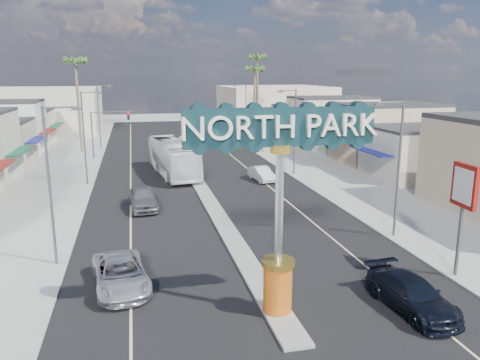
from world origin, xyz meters
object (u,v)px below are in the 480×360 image
streetlight_l_near (52,178)px  streetlight_r_far (245,111)px  streetlight_r_near (397,162)px  gateway_sign (280,187)px  city_bus (173,157)px  palm_right_mid (255,73)px  traffic_signal_left (107,125)px  suv_left (121,274)px  bank_pylon_sign (464,192)px  streetlight_l_far (100,114)px  palm_left_far (75,66)px  car_parked_left (143,198)px  streetlight_l_mid (86,133)px  streetlight_r_mid (294,128)px  traffic_signal_right (250,122)px  car_parked_right (262,174)px  suv_right (412,294)px  palm_right_far (257,62)px

streetlight_l_near → streetlight_r_far: bearing=63.6°
streetlight_r_near → gateway_sign: bearing=-142.4°
streetlight_l_near → city_bus: 24.81m
palm_right_mid → traffic_signal_left: bearing=-151.6°
suv_left → bank_pylon_sign: bank_pylon_sign is taller
streetlight_l_far → streetlight_r_near: 46.90m
traffic_signal_left → palm_left_far: bearing=122.4°
streetlight_l_far → car_parked_left: streetlight_l_far is taller
gateway_sign → streetlight_r_near: (10.43, 8.02, -0.86)m
gateway_sign → streetlight_r_far: bearing=78.2°
gateway_sign → streetlight_l_near: (-10.43, 8.02, -0.86)m
streetlight_l_mid → streetlight_r_mid: (20.87, 0.00, 0.00)m
gateway_sign → traffic_signal_right: size_ratio=1.53×
suv_left → car_parked_right: 25.60m
bank_pylon_sign → streetlight_r_near: bearing=93.6°
streetlight_r_mid → palm_left_far: palm_left_far is taller
bank_pylon_sign → car_parked_left: bearing=136.6°
streetlight_r_near → palm_right_mid: palm_right_mid is taller
traffic_signal_right → streetlight_l_mid: 24.11m
streetlight_l_near → palm_left_far: (-2.57, 40.00, 6.43)m
gateway_sign → streetlight_l_far: (-10.43, 50.02, -0.86)m
suv_left → suv_right: bearing=-29.5°
car_parked_left → streetlight_r_mid: bearing=26.7°
streetlight_l_mid → car_parked_left: bearing=-62.6°
streetlight_r_far → suv_left: 49.13m
bank_pylon_sign → city_bus: bearing=116.1°
palm_right_far → palm_left_far: bearing=-156.8°
streetlight_r_mid → palm_left_far: size_ratio=0.69×
streetlight_l_near → bank_pylon_sign: bearing=-16.9°
streetlight_l_far → streetlight_l_near: bearing=-90.0°
suv_left → car_parked_left: car_parked_left is taller
suv_left → traffic_signal_left: bearing=85.9°
traffic_signal_left → streetlight_r_near: bearing=-60.0°
streetlight_r_near → suv_left: bearing=-167.9°
city_bus → palm_right_mid: bearing=49.7°
suv_right → palm_left_far: bearing=105.9°
streetlight_r_near → city_bus: (-12.43, 23.11, -3.22)m
palm_right_far → bank_pylon_sign: palm_right_far is taller
suv_left → car_parked_left: (1.47, 14.24, 0.12)m
streetlight_r_mid → streetlight_l_far: bearing=133.5°
gateway_sign → palm_right_far: (15.00, 60.02, 6.46)m
streetlight_r_far → palm_right_mid: size_ratio=0.74×
traffic_signal_left → car_parked_right: size_ratio=1.39×
streetlight_r_near → car_parked_left: streetlight_r_near is taller
palm_left_far → car_parked_right: 31.25m
car_parked_right → streetlight_r_near: bearing=-84.8°
traffic_signal_right → streetlight_r_far: streetlight_r_far is taller
streetlight_r_far → car_parked_left: streetlight_r_far is taller
gateway_sign → city_bus: size_ratio=0.69×
streetlight_r_mid → palm_right_mid: bearing=84.4°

